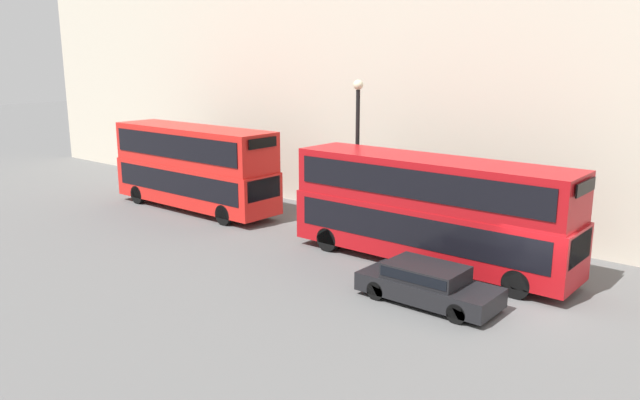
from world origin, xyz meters
TOP-DOWN VIEW (x-y plane):
  - ground_plane at (0.00, 0.00)m, footprint 200.00×200.00m
  - building_facade at (7.00, 0.00)m, footprint 1.10×80.00m
  - bus_leading at (1.60, 4.65)m, footprint 2.59×11.29m
  - bus_second_in_queue at (1.60, 18.59)m, footprint 2.59×10.20m
  - car_dark_sedan at (-1.80, 2.70)m, footprint 1.87×4.63m
  - street_lamp at (3.51, 9.49)m, footprint 0.44×0.44m
  - pedestrian at (4.57, 21.42)m, footprint 0.36×0.36m

SIDE VIEW (x-z plane):
  - ground_plane at x=0.00m, z-range 0.00..0.00m
  - car_dark_sedan at x=-1.80m, z-range 0.05..1.34m
  - pedestrian at x=4.57m, z-range -0.06..1.49m
  - bus_leading at x=1.60m, z-range 0.22..4.40m
  - bus_second_in_queue at x=1.60m, z-range 0.22..4.58m
  - street_lamp at x=3.51m, z-range 0.78..7.68m
  - building_facade at x=7.00m, z-range 0.31..16.32m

